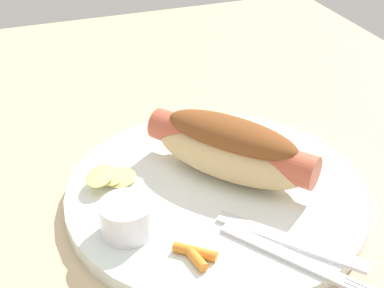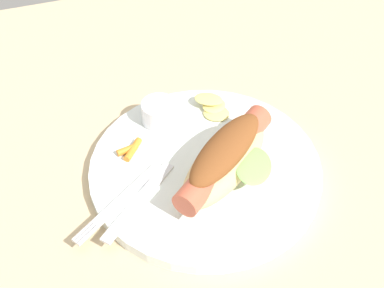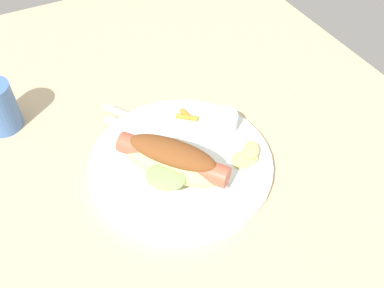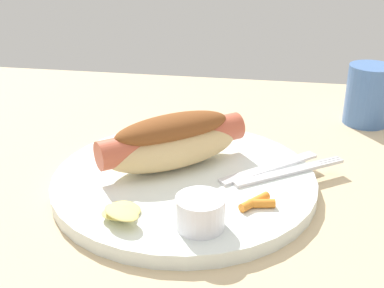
# 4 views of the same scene
# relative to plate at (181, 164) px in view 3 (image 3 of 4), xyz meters

# --- Properties ---
(ground_plane) EXTENTS (1.20, 0.90, 0.02)m
(ground_plane) POSITION_rel_plate_xyz_m (0.03, -0.02, -0.02)
(ground_plane) COLOR tan
(plate) EXTENTS (0.30, 0.30, 0.02)m
(plate) POSITION_rel_plate_xyz_m (0.00, 0.00, 0.00)
(plate) COLOR white
(plate) RESTS_ON ground_plane
(hot_dog) EXTENTS (0.17, 0.15, 0.06)m
(hot_dog) POSITION_rel_plate_xyz_m (-0.02, 0.02, 0.04)
(hot_dog) COLOR #DBB77A
(hot_dog) RESTS_ON plate
(sauce_ramekin) EXTENTS (0.05, 0.05, 0.03)m
(sauce_ramekin) POSITION_rel_plate_xyz_m (0.03, -0.10, 0.02)
(sauce_ramekin) COLOR white
(sauce_ramekin) RESTS_ON plate
(fork) EXTENTS (0.13, 0.09, 0.00)m
(fork) POSITION_rel_plate_xyz_m (0.12, 0.02, 0.01)
(fork) COLOR silver
(fork) RESTS_ON plate
(knife) EXTENTS (0.11, 0.10, 0.00)m
(knife) POSITION_rel_plate_xyz_m (0.10, 0.03, 0.01)
(knife) COLOR silver
(knife) RESTS_ON plate
(chips_pile) EXTENTS (0.05, 0.06, 0.02)m
(chips_pile) POSITION_rel_plate_xyz_m (-0.04, -0.10, 0.01)
(chips_pile) COLOR #DECF70
(chips_pile) RESTS_ON plate
(carrot_garnish) EXTENTS (0.04, 0.04, 0.01)m
(carrot_garnish) POSITION_rel_plate_xyz_m (0.09, -0.05, 0.01)
(carrot_garnish) COLOR orange
(carrot_garnish) RESTS_ON plate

